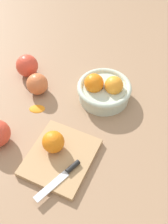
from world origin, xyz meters
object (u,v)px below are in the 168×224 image
at_px(orange_on_board, 53,142).
at_px(cutting_board, 61,157).
at_px(bowl, 104,90).
at_px(knife, 64,175).
at_px(apple_front_left_2, 37,84).
at_px(apple_front_left, 27,66).

bearing_deg(orange_on_board, cutting_board, 63.36).
distance_m(bowl, knife, 0.32).
height_order(bowl, apple_front_left_2, bowl).
bearing_deg(bowl, apple_front_left, -86.70).
xyz_separation_m(bowl, cutting_board, (0.27, -0.01, -0.03)).
distance_m(cutting_board, apple_front_left, 0.38).
bearing_deg(apple_front_left, bowl, 93.30).
height_order(cutting_board, apple_front_left_2, apple_front_left_2).
bearing_deg(cutting_board, knife, 38.89).
bearing_deg(bowl, cutting_board, -2.30).
bearing_deg(knife, bowl, -174.96).
xyz_separation_m(orange_on_board, knife, (0.06, 0.07, -0.03)).
height_order(orange_on_board, knife, orange_on_board).
xyz_separation_m(orange_on_board, apple_front_left, (-0.24, -0.25, -0.01)).
height_order(cutting_board, orange_on_board, orange_on_board).
height_order(apple_front_left, apple_front_left_2, apple_front_left).
relative_size(bowl, apple_front_left_2, 2.46).
height_order(orange_on_board, apple_front_left_2, orange_on_board).
bearing_deg(apple_front_left_2, orange_on_board, 43.34).
bearing_deg(cutting_board, apple_front_left_2, -134.42).
height_order(bowl, apple_front_left, bowl).
bearing_deg(bowl, apple_front_left_2, -70.28).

